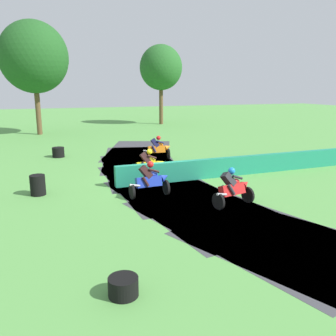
{
  "coord_description": "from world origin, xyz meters",
  "views": [
    {
      "loc": [
        -4.91,
        -14.28,
        4.15
      ],
      "look_at": [
        0.04,
        -1.06,
        0.9
      ],
      "focal_mm": 37.77,
      "sensor_mm": 36.0,
      "label": 1
    }
  ],
  "objects": [
    {
      "name": "motorcycle_chase_yellow",
      "position": [
        -0.16,
        0.93,
        0.65
      ],
      "size": [
        1.7,
        0.84,
        1.43
      ],
      "color": "black",
      "rests_on": "ground"
    },
    {
      "name": "tire_stack_mid_a",
      "position": [
        -5.02,
        -0.03,
        0.4
      ],
      "size": [
        0.58,
        0.58,
        0.8
      ],
      "color": "black",
      "rests_on": "ground"
    },
    {
      "name": "tree_far_left",
      "position": [
        8.56,
        23.93,
        6.21
      ],
      "size": [
        4.69,
        4.69,
        8.71
      ],
      "color": "brown",
      "rests_on": "ground"
    },
    {
      "name": "motorcycle_lead_orange",
      "position": [
        1.67,
        5.0,
        0.65
      ],
      "size": [
        1.71,
        0.91,
        1.43
      ],
      "color": "black",
      "rests_on": "ground"
    },
    {
      "name": "ground_plane",
      "position": [
        0.0,
        0.0,
        0.0
      ],
      "size": [
        120.0,
        120.0,
        0.0
      ],
      "primitive_type": "plane",
      "color": "#569947"
    },
    {
      "name": "tree_far_right",
      "position": [
        -4.61,
        19.22,
        6.62
      ],
      "size": [
        5.8,
        5.8,
        9.68
      ],
      "color": "brown",
      "rests_on": "ground"
    },
    {
      "name": "tire_stack_near",
      "position": [
        -3.76,
        7.68,
        0.3
      ],
      "size": [
        0.71,
        0.71,
        0.6
      ],
      "color": "black",
      "rests_on": "ground"
    },
    {
      "name": "track_asphalt",
      "position": [
        0.72,
        0.01,
        0.0
      ],
      "size": [
        7.41,
        25.53,
        0.01
      ],
      "color": "#3D3D42",
      "rests_on": "ground"
    },
    {
      "name": "tire_stack_mid_b",
      "position": [
        -3.51,
        -7.94,
        0.2
      ],
      "size": [
        0.62,
        0.62,
        0.4
      ],
      "color": "black",
      "rests_on": "ground"
    },
    {
      "name": "motorcycle_trailing_blue",
      "position": [
        -0.93,
        -1.7,
        0.64
      ],
      "size": [
        1.68,
        0.84,
        1.43
      ],
      "color": "black",
      "rests_on": "ground"
    },
    {
      "name": "safety_barrier",
      "position": [
        5.23,
        0.07,
        0.45
      ],
      "size": [
        14.38,
        0.48,
        0.9
      ],
      "primitive_type": "cube",
      "rotation": [
        0.0,
        0.0,
        -1.56
      ],
      "color": "#1E8466",
      "rests_on": "ground"
    },
    {
      "name": "motorcycle_fourth_red",
      "position": [
        1.54,
        -3.73,
        0.63
      ],
      "size": [
        1.67,
        1.05,
        1.42
      ],
      "color": "black",
      "rests_on": "ground"
    }
  ]
}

